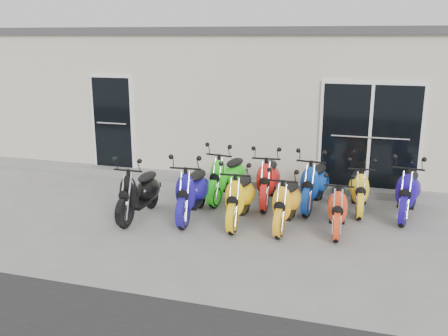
{
  "coord_description": "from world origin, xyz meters",
  "views": [
    {
      "loc": [
        2.65,
        -8.14,
        3.18
      ],
      "look_at": [
        0.0,
        0.6,
        0.75
      ],
      "focal_mm": 40.0,
      "sensor_mm": 36.0,
      "label": 1
    }
  ],
  "objects": [
    {
      "name": "ground",
      "position": [
        0.0,
        0.0,
        0.0
      ],
      "size": [
        80.0,
        80.0,
        0.0
      ],
      "primitive_type": "plane",
      "color": "gray",
      "rests_on": "ground"
    },
    {
      "name": "building",
      "position": [
        0.0,
        5.2,
        1.6
      ],
      "size": [
        14.0,
        6.0,
        3.2
      ],
      "primitive_type": "cube",
      "color": "beige",
      "rests_on": "ground"
    },
    {
      "name": "roof_cap",
      "position": [
        0.0,
        5.2,
        3.28
      ],
      "size": [
        14.2,
        6.2,
        0.16
      ],
      "primitive_type": "cube",
      "color": "#3F3F42",
      "rests_on": "building"
    },
    {
      "name": "front_step",
      "position": [
        0.0,
        2.02,
        0.07
      ],
      "size": [
        14.0,
        0.4,
        0.15
      ],
      "primitive_type": "cube",
      "color": "gray",
      "rests_on": "ground"
    },
    {
      "name": "door_left",
      "position": [
        -3.2,
        2.17,
        1.26
      ],
      "size": [
        1.07,
        0.08,
        2.22
      ],
      "primitive_type": "cube",
      "color": "black",
      "rests_on": "front_step"
    },
    {
      "name": "door_right",
      "position": [
        2.6,
        2.17,
        1.26
      ],
      "size": [
        2.02,
        0.08,
        2.22
      ],
      "primitive_type": "cube",
      "color": "black",
      "rests_on": "front_step"
    },
    {
      "name": "scooter_front_black",
      "position": [
        -1.26,
        -0.46,
        0.6
      ],
      "size": [
        0.59,
        1.63,
        1.21
      ],
      "primitive_type": null,
      "rotation": [
        0.0,
        0.0,
        0.0
      ],
      "color": "black",
      "rests_on": "ground"
    },
    {
      "name": "scooter_front_blue",
      "position": [
        -0.34,
        -0.21,
        0.63
      ],
      "size": [
        0.75,
        1.75,
        1.26
      ],
      "primitive_type": null,
      "rotation": [
        0.0,
        0.0,
        0.08
      ],
      "color": "navy",
      "rests_on": "ground"
    },
    {
      "name": "scooter_front_orange_a",
      "position": [
        0.53,
        -0.21,
        0.6
      ],
      "size": [
        0.67,
        1.65,
        1.2
      ],
      "primitive_type": null,
      "rotation": [
        0.0,
        0.0,
        0.05
      ],
      "color": "yellow",
      "rests_on": "ground"
    },
    {
      "name": "scooter_front_orange_b",
      "position": [
        1.34,
        -0.19,
        0.57
      ],
      "size": [
        0.63,
        1.57,
        1.14
      ],
      "primitive_type": null,
      "rotation": [
        0.0,
        0.0,
        -0.04
      ],
      "color": "#FFAC1B",
      "rests_on": "ground"
    },
    {
      "name": "scooter_front_red",
      "position": [
        2.18,
        -0.08,
        0.55
      ],
      "size": [
        0.63,
        1.51,
        1.09
      ],
      "primitive_type": null,
      "rotation": [
        0.0,
        0.0,
        0.06
      ],
      "color": "red",
      "rests_on": "ground"
    },
    {
      "name": "scooter_back_green",
      "position": [
        -0.04,
        0.97,
        0.62
      ],
      "size": [
        0.85,
        1.74,
        1.23
      ],
      "primitive_type": null,
      "rotation": [
        0.0,
        0.0,
        -0.15
      ],
      "color": "#26EA1B",
      "rests_on": "ground"
    },
    {
      "name": "scooter_back_red",
      "position": [
        0.78,
        0.97,
        0.61
      ],
      "size": [
        0.74,
        1.71,
        1.23
      ],
      "primitive_type": null,
      "rotation": [
        0.0,
        0.0,
        0.09
      ],
      "color": "red",
      "rests_on": "ground"
    },
    {
      "name": "scooter_back_blue",
      "position": [
        1.67,
        0.97,
        0.62
      ],
      "size": [
        0.77,
        1.72,
        1.23
      ],
      "primitive_type": null,
      "rotation": [
        0.0,
        0.0,
        -0.1
      ],
      "color": "#0E399E",
      "rests_on": "ground"
    },
    {
      "name": "scooter_back_yellow",
      "position": [
        2.48,
        1.05,
        0.55
      ],
      "size": [
        0.67,
        1.53,
        1.1
      ],
      "primitive_type": null,
      "rotation": [
        0.0,
        0.0,
        0.08
      ],
      "color": "yellow",
      "rests_on": "ground"
    },
    {
      "name": "scooter_back_extra",
      "position": [
        3.33,
        0.97,
        0.62
      ],
      "size": [
        0.85,
        1.74,
        1.23
      ],
      "primitive_type": null,
      "rotation": [
        0.0,
        0.0,
        -0.15
      ],
      "color": "#1C0C88",
      "rests_on": "ground"
    }
  ]
}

